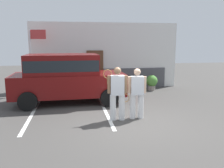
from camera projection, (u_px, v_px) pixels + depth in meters
ground_plane at (131, 122)px, 7.58m from camera, size 40.00×40.00×0.00m
parking_stripe_0 at (33, 113)px, 8.51m from camera, size 0.12×4.40×0.01m
parking_stripe_1 at (105, 110)px, 8.93m from camera, size 0.12×4.40×0.01m
house_frontage at (106, 58)px, 12.97m from camera, size 8.05×0.40×3.59m
parked_suv at (66, 76)px, 9.83m from camera, size 4.64×2.25×2.05m
tennis_player_man at (117, 93)px, 7.64m from camera, size 0.78×0.32×1.76m
tennis_player_woman at (137, 93)px, 7.83m from camera, size 0.88×0.28×1.69m
potted_plant_by_porch at (152, 82)px, 12.55m from camera, size 0.61×0.61×0.81m
flag_pole at (34, 49)px, 11.61m from camera, size 0.80×0.11×3.19m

